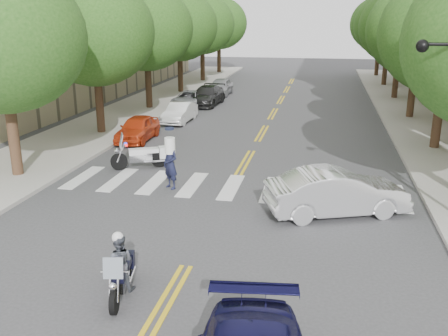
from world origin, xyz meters
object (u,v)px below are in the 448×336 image
(motorcycle_parked, at_px, (144,156))
(officer_standing, at_px, (170,164))
(convertible, at_px, (337,192))
(motorcycle_police, at_px, (120,267))

(motorcycle_parked, bearing_deg, officer_standing, -167.51)
(officer_standing, relative_size, convertible, 0.41)
(officer_standing, xyz_separation_m, convertible, (6.17, -1.45, -0.19))
(motorcycle_police, relative_size, convertible, 0.43)
(motorcycle_parked, height_order, convertible, motorcycle_parked)
(motorcycle_parked, bearing_deg, motorcycle_police, 170.07)
(officer_standing, bearing_deg, motorcycle_parked, 165.91)
(officer_standing, bearing_deg, convertible, 23.29)
(motorcycle_parked, height_order, officer_standing, officer_standing)
(motorcycle_parked, relative_size, officer_standing, 1.20)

